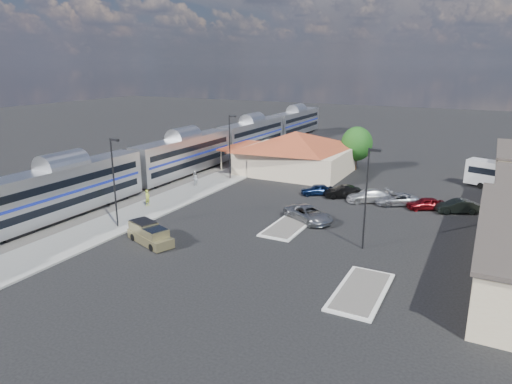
% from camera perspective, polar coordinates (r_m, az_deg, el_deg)
% --- Properties ---
extents(ground, '(280.00, 280.00, 0.00)m').
position_cam_1_polar(ground, '(45.79, -1.54, -4.37)').
color(ground, black).
rests_on(ground, ground).
extents(railbed, '(16.00, 100.00, 0.12)m').
position_cam_1_polar(railbed, '(63.85, -14.69, 1.03)').
color(railbed, '#4C4944').
rests_on(railbed, ground).
extents(platform, '(5.50, 92.00, 0.18)m').
position_cam_1_polar(platform, '(56.79, -9.24, -0.44)').
color(platform, gray).
rests_on(platform, ground).
extents(passenger_train, '(3.00, 104.00, 5.55)m').
position_cam_1_polar(passenger_train, '(66.64, -8.93, 4.45)').
color(passenger_train, silver).
rests_on(passenger_train, ground).
extents(freight_cars, '(2.80, 46.00, 4.00)m').
position_cam_1_polar(freight_cars, '(61.38, -20.65, 1.73)').
color(freight_cars, black).
rests_on(freight_cars, ground).
extents(station_depot, '(18.35, 12.24, 6.20)m').
position_cam_1_polar(station_depot, '(67.81, 4.90, 5.01)').
color(station_depot, beige).
rests_on(station_depot, ground).
extents(traffic_island_south, '(3.30, 7.50, 0.21)m').
position_cam_1_polar(traffic_island_south, '(45.79, 4.07, -4.27)').
color(traffic_island_south, silver).
rests_on(traffic_island_south, ground).
extents(traffic_island_north, '(3.30, 7.50, 0.21)m').
position_cam_1_polar(traffic_island_north, '(34.18, 12.99, -11.97)').
color(traffic_island_north, silver).
rests_on(traffic_island_north, ground).
extents(lamp_plat_s, '(1.08, 0.25, 9.00)m').
position_cam_1_polar(lamp_plat_s, '(45.99, -17.30, 1.95)').
color(lamp_plat_s, black).
rests_on(lamp_plat_s, ground).
extents(lamp_plat_n, '(1.08, 0.25, 9.00)m').
position_cam_1_polar(lamp_plat_n, '(63.15, -3.24, 6.27)').
color(lamp_plat_n, black).
rests_on(lamp_plat_n, ground).
extents(lamp_lot, '(1.08, 0.25, 9.00)m').
position_cam_1_polar(lamp_lot, '(39.98, 13.76, 0.18)').
color(lamp_lot, black).
rests_on(lamp_lot, ground).
extents(tree_depot, '(4.71, 4.71, 6.63)m').
position_cam_1_polar(tree_depot, '(70.88, 12.48, 5.90)').
color(tree_depot, '#382314').
rests_on(tree_depot, ground).
extents(pickup_truck, '(5.47, 3.51, 1.78)m').
position_cam_1_polar(pickup_truck, '(42.51, -13.08, -5.22)').
color(pickup_truck, '#948A5B').
rests_on(pickup_truck, ground).
extents(suv, '(6.36, 5.17, 1.61)m').
position_cam_1_polar(suv, '(47.41, 6.58, -2.72)').
color(suv, '#93969A').
rests_on(suv, ground).
extents(person_a, '(0.46, 0.69, 1.87)m').
position_cam_1_polar(person_a, '(53.03, -13.41, -0.69)').
color(person_a, '#C5D342').
rests_on(person_a, platform).
extents(person_b, '(0.80, 0.99, 1.92)m').
position_cam_1_polar(person_b, '(60.65, -7.69, 1.70)').
color(person_b, silver).
rests_on(person_b, platform).
extents(parked_car_a, '(4.24, 3.55, 1.37)m').
position_cam_1_polar(parked_car_a, '(56.97, 7.63, 0.30)').
color(parked_car_a, '#0D1D43').
rests_on(parked_car_a, ground).
extents(parked_car_b, '(4.65, 3.69, 1.48)m').
position_cam_1_polar(parked_car_b, '(56.28, 10.79, 0.02)').
color(parked_car_b, black).
rests_on(parked_car_b, ground).
extents(parked_car_c, '(5.53, 4.62, 1.51)m').
position_cam_1_polar(parked_car_c, '(55.22, 13.88, -0.45)').
color(parked_car_c, silver).
rests_on(parked_car_c, ground).
extents(parked_car_d, '(5.52, 4.58, 1.40)m').
position_cam_1_polar(parked_car_d, '(54.92, 17.18, -0.86)').
color(parked_car_d, '#9B9EA3').
rests_on(parked_car_d, ground).
extents(parked_car_e, '(4.40, 3.40, 1.40)m').
position_cam_1_polar(parked_car_e, '(54.22, 20.43, -1.37)').
color(parked_car_e, maroon).
rests_on(parked_car_e, ground).
extents(parked_car_f, '(4.83, 3.48, 1.51)m').
position_cam_1_polar(parked_car_f, '(54.26, 23.82, -1.66)').
color(parked_car_f, black).
rests_on(parked_car_f, ground).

